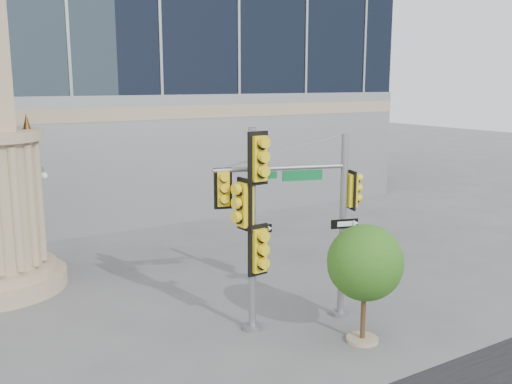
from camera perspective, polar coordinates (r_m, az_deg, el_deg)
ground at (r=14.65m, az=5.80°, el=-15.80°), size 120.00×120.00×0.00m
main_signal_pole at (r=15.58m, az=5.55°, el=-1.53°), size 3.91×1.52×5.20m
secondary_signal_pole at (r=14.68m, az=-0.28°, el=-2.34°), size 0.96×0.71×5.45m
street_tree at (r=14.75m, az=10.92°, el=-7.22°), size 1.98×1.93×3.08m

